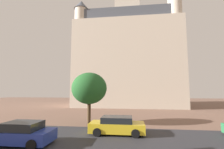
% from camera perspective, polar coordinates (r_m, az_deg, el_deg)
% --- Properties ---
extents(ground_plane, '(120.00, 120.00, 0.00)m').
position_cam_1_polar(ground_plane, '(12.36, -1.59, -22.67)').
color(ground_plane, brown).
extents(street_asphalt_strip, '(120.00, 7.18, 0.00)m').
position_cam_1_polar(street_asphalt_strip, '(11.93, -1.94, -23.28)').
color(street_asphalt_strip, '#2D2D33').
rests_on(street_asphalt_strip, ground_plane).
extents(landmark_building, '(23.33, 12.64, 40.29)m').
position_cam_1_polar(landmark_building, '(36.81, 5.76, 7.43)').
color(landmark_building, beige).
rests_on(landmark_building, ground_plane).
extents(car_yellow, '(4.46, 2.08, 1.39)m').
position_cam_1_polar(car_yellow, '(13.20, 1.88, -18.54)').
color(car_yellow, gold).
rests_on(car_yellow, ground_plane).
extents(car_blue, '(4.01, 2.09, 1.45)m').
position_cam_1_polar(car_blue, '(12.38, -30.60, -18.49)').
color(car_blue, '#23389E').
rests_on(car_blue, ground_plane).
extents(tree_curb_far, '(3.74, 3.74, 5.47)m').
position_cam_1_polar(tree_curb_far, '(16.52, -8.50, -5.17)').
color(tree_curb_far, '#4C3823').
rests_on(tree_curb_far, ground_plane).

